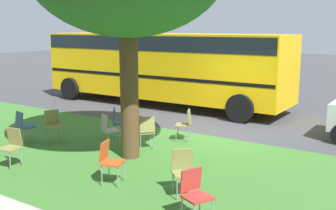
{
  "coord_description": "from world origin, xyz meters",
  "views": [
    {
      "loc": [
        -5.31,
        10.5,
        3.12
      ],
      "look_at": [
        0.94,
        1.07,
        0.96
      ],
      "focal_mm": 43.57,
      "sensor_mm": 36.0,
      "label": 1
    }
  ],
  "objects_px": {
    "chair_9": "(109,159)",
    "school_bus": "(162,62)",
    "chair_7": "(146,130)",
    "chair_1": "(23,124)",
    "chair_10": "(195,191)",
    "chair_3": "(53,123)",
    "chair_5": "(118,120)",
    "chair_8": "(108,128)",
    "chair_4": "(11,144)",
    "chair_2": "(186,122)",
    "chair_0": "(184,168)"
  },
  "relations": [
    {
      "from": "chair_9",
      "to": "school_bus",
      "type": "distance_m",
      "value": 8.79
    },
    {
      "from": "chair_7",
      "to": "school_bus",
      "type": "xyz_separation_m",
      "value": [
        3.2,
        -5.41,
        1.24
      ]
    },
    {
      "from": "chair_9",
      "to": "chair_1",
      "type": "bearing_deg",
      "value": -13.35
    },
    {
      "from": "chair_1",
      "to": "chair_10",
      "type": "height_order",
      "value": "same"
    },
    {
      "from": "chair_7",
      "to": "chair_10",
      "type": "distance_m",
      "value": 4.14
    },
    {
      "from": "chair_1",
      "to": "chair_7",
      "type": "relative_size",
      "value": 1.0
    },
    {
      "from": "chair_3",
      "to": "chair_9",
      "type": "distance_m",
      "value": 3.67
    },
    {
      "from": "chair_3",
      "to": "chair_5",
      "type": "height_order",
      "value": "same"
    },
    {
      "from": "chair_5",
      "to": "chair_8",
      "type": "xyz_separation_m",
      "value": [
        -0.38,
        0.82,
        0.0
      ]
    },
    {
      "from": "chair_3",
      "to": "chair_4",
      "type": "xyz_separation_m",
      "value": [
        -0.82,
        1.91,
        0.0
      ]
    },
    {
      "from": "chair_5",
      "to": "chair_10",
      "type": "relative_size",
      "value": 1.0
    },
    {
      "from": "chair_3",
      "to": "chair_7",
      "type": "bearing_deg",
      "value": -161.72
    },
    {
      "from": "chair_10",
      "to": "chair_2",
      "type": "bearing_deg",
      "value": -57.18
    },
    {
      "from": "chair_8",
      "to": "chair_7",
      "type": "bearing_deg",
      "value": -157.8
    },
    {
      "from": "chair_0",
      "to": "chair_10",
      "type": "distance_m",
      "value": 1.09
    },
    {
      "from": "chair_5",
      "to": "chair_8",
      "type": "height_order",
      "value": "same"
    },
    {
      "from": "chair_7",
      "to": "chair_10",
      "type": "relative_size",
      "value": 1.0
    },
    {
      "from": "chair_0",
      "to": "school_bus",
      "type": "distance_m",
      "value": 9.32
    },
    {
      "from": "chair_4",
      "to": "chair_8",
      "type": "relative_size",
      "value": 1.0
    },
    {
      "from": "chair_1",
      "to": "chair_9",
      "type": "distance_m",
      "value": 4.05
    },
    {
      "from": "chair_4",
      "to": "chair_7",
      "type": "bearing_deg",
      "value": -122.26
    },
    {
      "from": "chair_1",
      "to": "chair_5",
      "type": "height_order",
      "value": "same"
    },
    {
      "from": "chair_5",
      "to": "chair_7",
      "type": "relative_size",
      "value": 1.0
    },
    {
      "from": "chair_1",
      "to": "chair_9",
      "type": "bearing_deg",
      "value": 166.65
    },
    {
      "from": "chair_5",
      "to": "chair_1",
      "type": "bearing_deg",
      "value": 44.88
    },
    {
      "from": "chair_0",
      "to": "chair_4",
      "type": "distance_m",
      "value": 4.16
    },
    {
      "from": "chair_2",
      "to": "chair_10",
      "type": "relative_size",
      "value": 1.0
    },
    {
      "from": "chair_0",
      "to": "chair_5",
      "type": "relative_size",
      "value": 1.0
    },
    {
      "from": "chair_7",
      "to": "school_bus",
      "type": "height_order",
      "value": "school_bus"
    },
    {
      "from": "chair_8",
      "to": "chair_10",
      "type": "xyz_separation_m",
      "value": [
        -4.01,
        2.41,
        0.0
      ]
    },
    {
      "from": "chair_4",
      "to": "school_bus",
      "type": "xyz_separation_m",
      "value": [
        1.46,
        -8.18,
        1.24
      ]
    },
    {
      "from": "chair_8",
      "to": "chair_1",
      "type": "bearing_deg",
      "value": 24.25
    },
    {
      "from": "chair_0",
      "to": "chair_9",
      "type": "height_order",
      "value": "same"
    },
    {
      "from": "chair_4",
      "to": "chair_7",
      "type": "distance_m",
      "value": 3.27
    },
    {
      "from": "chair_3",
      "to": "school_bus",
      "type": "xyz_separation_m",
      "value": [
        0.63,
        -6.26,
        1.24
      ]
    },
    {
      "from": "chair_4",
      "to": "chair_5",
      "type": "relative_size",
      "value": 1.0
    },
    {
      "from": "chair_1",
      "to": "chair_7",
      "type": "bearing_deg",
      "value": -156.36
    },
    {
      "from": "chair_5",
      "to": "chair_8",
      "type": "relative_size",
      "value": 1.0
    },
    {
      "from": "chair_5",
      "to": "school_bus",
      "type": "height_order",
      "value": "school_bus"
    },
    {
      "from": "chair_1",
      "to": "chair_10",
      "type": "relative_size",
      "value": 1.0
    },
    {
      "from": "chair_5",
      "to": "chair_10",
      "type": "bearing_deg",
      "value": 143.6
    },
    {
      "from": "chair_2",
      "to": "chair_8",
      "type": "relative_size",
      "value": 1.0
    },
    {
      "from": "chair_1",
      "to": "chair_5",
      "type": "bearing_deg",
      "value": -135.12
    },
    {
      "from": "chair_4",
      "to": "school_bus",
      "type": "distance_m",
      "value": 8.4
    },
    {
      "from": "chair_9",
      "to": "chair_10",
      "type": "distance_m",
      "value": 2.31
    },
    {
      "from": "chair_5",
      "to": "chair_7",
      "type": "xyz_separation_m",
      "value": [
        -1.33,
        0.43,
        0.0
      ]
    },
    {
      "from": "chair_5",
      "to": "chair_9",
      "type": "height_order",
      "value": "same"
    },
    {
      "from": "chair_3",
      "to": "chair_7",
      "type": "height_order",
      "value": "same"
    },
    {
      "from": "chair_8",
      "to": "chair_10",
      "type": "distance_m",
      "value": 4.68
    },
    {
      "from": "chair_8",
      "to": "school_bus",
      "type": "distance_m",
      "value": 6.34
    }
  ]
}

